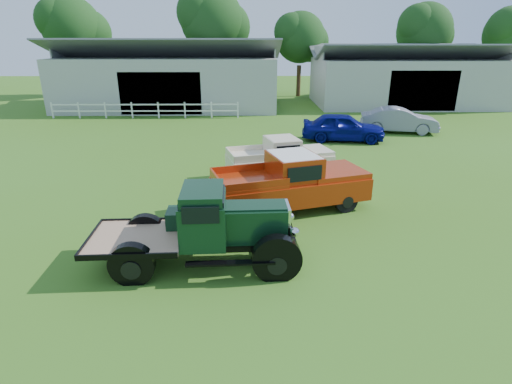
{
  "coord_description": "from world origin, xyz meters",
  "views": [
    {
      "loc": [
        0.09,
        -10.45,
        5.45
      ],
      "look_at": [
        0.2,
        1.2,
        1.05
      ],
      "focal_mm": 28.0,
      "sensor_mm": 36.0,
      "label": 1
    }
  ],
  "objects_px": {
    "red_pickup": "(290,182)",
    "misc_car_blue": "(343,127)",
    "vintage_flatbed": "(200,227)",
    "misc_car_grey": "(399,120)",
    "white_pickup": "(280,158)"
  },
  "relations": [
    {
      "from": "misc_car_blue",
      "to": "misc_car_grey",
      "type": "distance_m",
      "value": 4.65
    },
    {
      "from": "white_pickup",
      "to": "misc_car_blue",
      "type": "xyz_separation_m",
      "value": [
        4.13,
        6.68,
        -0.03
      ]
    },
    {
      "from": "misc_car_blue",
      "to": "vintage_flatbed",
      "type": "bearing_deg",
      "value": 162.16
    },
    {
      "from": "vintage_flatbed",
      "to": "misc_car_grey",
      "type": "xyz_separation_m",
      "value": [
        10.67,
        16.08,
        -0.27
      ]
    },
    {
      "from": "red_pickup",
      "to": "misc_car_blue",
      "type": "bearing_deg",
      "value": 51.03
    },
    {
      "from": "vintage_flatbed",
      "to": "red_pickup",
      "type": "bearing_deg",
      "value": 51.58
    },
    {
      "from": "red_pickup",
      "to": "misc_car_grey",
      "type": "bearing_deg",
      "value": 39.63
    },
    {
      "from": "misc_car_blue",
      "to": "misc_car_grey",
      "type": "xyz_separation_m",
      "value": [
        4.05,
        2.28,
        -0.03
      ]
    },
    {
      "from": "red_pickup",
      "to": "misc_car_blue",
      "type": "distance_m",
      "value": 10.92
    },
    {
      "from": "red_pickup",
      "to": "misc_car_blue",
      "type": "xyz_separation_m",
      "value": [
        4.0,
        10.16,
        -0.18
      ]
    },
    {
      "from": "white_pickup",
      "to": "misc_car_blue",
      "type": "relative_size",
      "value": 0.96
    },
    {
      "from": "misc_car_grey",
      "to": "white_pickup",
      "type": "bearing_deg",
      "value": 149.66
    },
    {
      "from": "vintage_flatbed",
      "to": "red_pickup",
      "type": "distance_m",
      "value": 4.48
    },
    {
      "from": "vintage_flatbed",
      "to": "misc_car_grey",
      "type": "distance_m",
      "value": 19.3
    },
    {
      "from": "white_pickup",
      "to": "misc_car_blue",
      "type": "bearing_deg",
      "value": 42.92
    }
  ]
}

